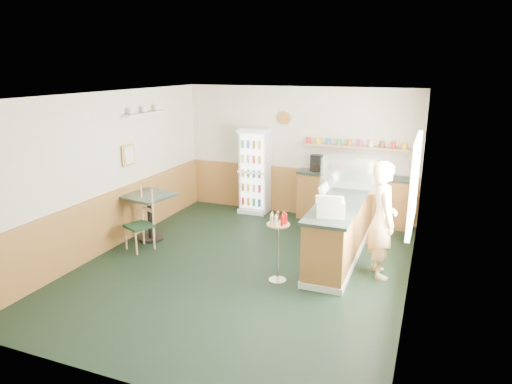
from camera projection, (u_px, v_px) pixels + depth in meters
The scene contains 13 objects.
ground at pixel (243, 266), 7.32m from camera, with size 6.00×6.00×0.00m, color black.
room_envelope at pixel (247, 163), 7.65m from camera, with size 5.04×6.02×2.72m.
service_counter at pixel (342, 228), 7.68m from camera, with size 0.68×3.01×1.01m.
back_counter at pixel (351, 196), 9.26m from camera, with size 2.24×0.42×1.69m.
drinks_fridge at pixel (255, 171), 9.84m from camera, with size 0.61×0.53×1.84m.
display_case at pixel (350, 174), 7.97m from camera, with size 0.97×0.51×0.55m.
cash_register at pixel (330, 207), 6.61m from camera, with size 0.40×0.42×0.23m, color beige.
shopkeeper at pixel (382, 220), 6.79m from camera, with size 0.60×0.43×1.79m, color tan.
condiment_stand at pixel (278, 237), 6.64m from camera, with size 0.34×0.34×1.05m.
newspaper_rack at pixel (323, 211), 7.85m from camera, with size 0.09×0.47×0.93m.
cafe_table at pixel (149, 208), 8.29m from camera, with size 0.92×0.92×0.86m.
cafe_chair at pixel (142, 217), 7.93m from camera, with size 0.53×0.54×1.09m.
dog_doorstop at pixel (314, 246), 7.79m from camera, with size 0.25×0.32×0.30m.
Camera 1 is at (2.65, -6.19, 3.11)m, focal length 32.00 mm.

